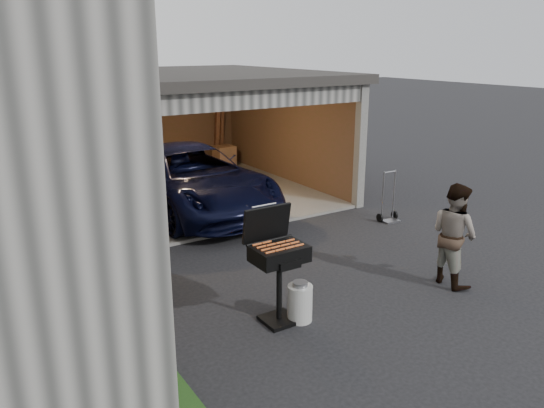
{
  "coord_description": "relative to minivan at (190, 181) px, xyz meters",
  "views": [
    {
      "loc": [
        -3.83,
        -4.99,
        3.48
      ],
      "look_at": [
        0.34,
        1.54,
        1.15
      ],
      "focal_mm": 35.0,
      "sensor_mm": 36.0,
      "label": 1
    }
  ],
  "objects": [
    {
      "name": "woman",
      "position": [
        -2.15,
        -3.52,
        0.11
      ],
      "size": [
        0.55,
        0.67,
        1.6
      ],
      "primitive_type": "imported",
      "rotation": [
        0.0,
        0.0,
        -1.89
      ],
      "color": "#A5B6D0",
      "rests_on": "ground"
    },
    {
      "name": "minivan",
      "position": [
        0.0,
        0.0,
        0.0
      ],
      "size": [
        2.47,
        5.02,
        1.37
      ],
      "primitive_type": "imported",
      "rotation": [
        0.0,
        0.0,
        0.04
      ],
      "color": "black",
      "rests_on": "ground"
    },
    {
      "name": "bbq_grill",
      "position": [
        -1.0,
        -4.96,
        0.22
      ],
      "size": [
        0.68,
        0.6,
        1.51
      ],
      "color": "black",
      "rests_on": "ground"
    },
    {
      "name": "ground",
      "position": [
        -0.59,
        -5.2,
        -0.69
      ],
      "size": [
        80.0,
        80.0,
        0.0
      ],
      "primitive_type": "plane",
      "color": "black",
      "rests_on": "ground"
    },
    {
      "name": "hand_truck",
      "position": [
        3.18,
        -2.76,
        -0.48
      ],
      "size": [
        0.44,
        0.34,
        1.05
      ],
      "rotation": [
        0.0,
        0.0,
        -0.06
      ],
      "color": "slate",
      "rests_on": "ground"
    },
    {
      "name": "propane_tank",
      "position": [
        -0.74,
        -5.11,
        -0.44
      ],
      "size": [
        0.41,
        0.41,
        0.49
      ],
      "primitive_type": "cylinder",
      "rotation": [
        0.0,
        0.0,
        -0.29
      ],
      "color": "silver",
      "rests_on": "ground"
    },
    {
      "name": "garage",
      "position": [
        0.17,
        1.59,
        1.18
      ],
      "size": [
        6.8,
        6.3,
        2.9
      ],
      "color": "#605E59",
      "rests_on": "ground"
    },
    {
      "name": "plywood_panel",
      "position": [
        -2.99,
        -4.27,
        -0.15
      ],
      "size": [
        0.27,
        0.98,
        1.08
      ],
      "primitive_type": "cube",
      "rotation": [
        0.0,
        -0.21,
        0.0
      ],
      "color": "#592B1E",
      "rests_on": "ground"
    },
    {
      "name": "man",
      "position": [
        1.86,
        -5.4,
        0.09
      ],
      "size": [
        0.67,
        0.81,
        1.56
      ],
      "primitive_type": "imported",
      "rotation": [
        0.0,
        0.0,
        1.47
      ],
      "color": "#512C20",
      "rests_on": "ground"
    }
  ]
}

